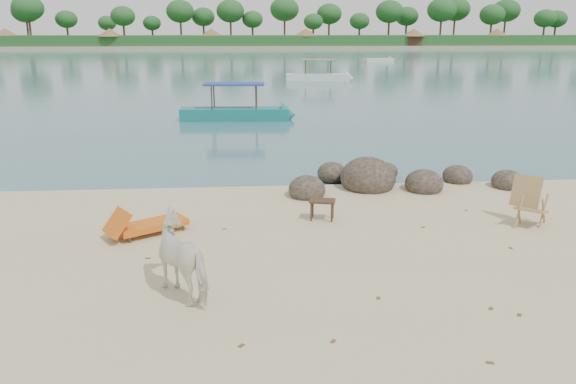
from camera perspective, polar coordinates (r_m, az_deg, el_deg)
name	(u,v)px	position (r m, az deg, el deg)	size (l,w,h in m)	color
water	(246,56)	(98.55, -4.26, 13.63)	(400.00, 400.00, 0.00)	#326065
far_shore	(244,45)	(178.51, -4.48, 14.67)	(420.00, 90.00, 1.40)	tan
far_scenery	(245,35)	(145.16, -4.43, 15.61)	(420.00, 18.00, 9.50)	#1E4C1E
boulders	(385,180)	(15.13, 9.83, 1.17)	(6.28, 2.78, 1.09)	#2E251F
cow	(187,258)	(8.90, -10.20, -6.63)	(0.67, 1.48, 1.25)	white
side_table	(322,211)	(12.30, 3.49, -1.95)	(0.55, 0.36, 0.45)	#332414
lounge_chair	(152,222)	(11.78, -13.69, -3.01)	(1.77, 0.62, 0.53)	orange
deck_chair	(532,204)	(12.90, 23.56, -1.13)	(0.65, 0.71, 1.02)	#A38B51
boat_near	(234,89)	(26.89, -5.48, 10.35)	(5.72, 1.29, 2.79)	#156B68
boat_mid	(318,63)	(48.69, 3.09, 12.98)	(5.99, 1.35, 2.92)	silver
boat_far	(378,60)	(79.63, 9.14, 13.14)	(5.27, 1.19, 0.61)	silver
dead_leaves	(364,277)	(9.69, 7.69, -8.57)	(6.99, 7.18, 0.00)	brown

